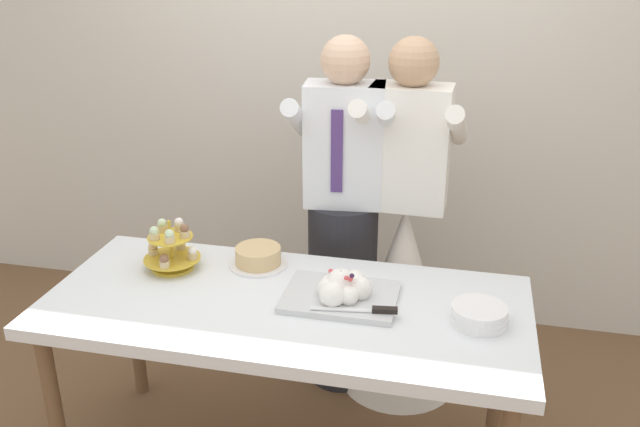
# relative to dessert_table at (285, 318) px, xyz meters

# --- Properties ---
(rear_wall) EXTENTS (5.20, 0.10, 2.90)m
(rear_wall) POSITION_rel_dessert_table_xyz_m (0.00, 1.41, 0.75)
(rear_wall) COLOR beige
(rear_wall) RESTS_ON ground_plane
(dessert_table) EXTENTS (1.80, 0.80, 0.78)m
(dessert_table) POSITION_rel_dessert_table_xyz_m (0.00, 0.00, 0.00)
(dessert_table) COLOR silver
(dessert_table) RESTS_ON ground_plane
(cupcake_stand) EXTENTS (0.23, 0.23, 0.21)m
(cupcake_stand) POSITION_rel_dessert_table_xyz_m (-0.52, 0.16, 0.16)
(cupcake_stand) COLOR gold
(cupcake_stand) RESTS_ON dessert_table
(main_cake_tray) EXTENTS (0.43, 0.31, 0.13)m
(main_cake_tray) POSITION_rel_dessert_table_xyz_m (0.21, 0.05, 0.12)
(main_cake_tray) COLOR silver
(main_cake_tray) RESTS_ON dessert_table
(plate_stack) EXTENTS (0.20, 0.20, 0.07)m
(plate_stack) POSITION_rel_dessert_table_xyz_m (0.70, 0.00, 0.11)
(plate_stack) COLOR white
(plate_stack) RESTS_ON dessert_table
(round_cake) EXTENTS (0.24, 0.24, 0.08)m
(round_cake) POSITION_rel_dessert_table_xyz_m (-0.18, 0.26, 0.11)
(round_cake) COLOR white
(round_cake) RESTS_ON dessert_table
(person_groom) EXTENTS (0.51, 0.53, 1.66)m
(person_groom) POSITION_rel_dessert_table_xyz_m (0.09, 0.66, 0.05)
(person_groom) COLOR #232328
(person_groom) RESTS_ON ground_plane
(person_bride) EXTENTS (0.56, 0.56, 1.66)m
(person_bride) POSITION_rel_dessert_table_xyz_m (0.37, 0.68, -0.12)
(person_bride) COLOR white
(person_bride) RESTS_ON ground_plane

